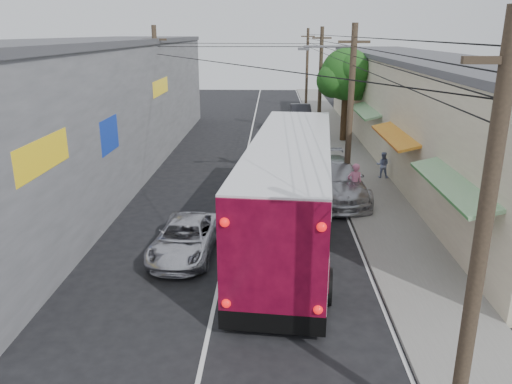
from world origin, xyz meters
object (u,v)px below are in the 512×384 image
(jeepney, at_px, (185,238))
(pedestrian_far, at_px, (383,165))
(coach_bus, at_px, (290,188))
(parked_suv, at_px, (334,180))
(parked_car_far, at_px, (301,114))
(parked_car_mid, at_px, (302,132))
(pedestrian_near, at_px, (355,184))

(jeepney, distance_m, pedestrian_far, 13.33)
(coach_bus, xyz_separation_m, parked_suv, (2.25, 4.98, -1.10))
(parked_car_far, distance_m, pedestrian_far, 17.93)
(parked_suv, distance_m, pedestrian_far, 4.39)
(parked_car_mid, bearing_deg, parked_car_far, 81.55)
(pedestrian_near, bearing_deg, pedestrian_far, -123.50)
(parked_car_far, relative_size, pedestrian_near, 2.55)
(coach_bus, distance_m, jeepney, 4.33)
(parked_suv, bearing_deg, pedestrian_far, 41.15)
(parked_car_far, bearing_deg, parked_car_mid, -94.20)
(parked_suv, xyz_separation_m, pedestrian_near, (0.80, -1.17, 0.16))
(coach_bus, xyz_separation_m, parked_car_far, (1.79, 25.78, -1.21))
(parked_suv, distance_m, parked_car_mid, 13.03)
(coach_bus, distance_m, parked_car_mid, 18.09)
(coach_bus, distance_m, pedestrian_far, 9.79)
(parked_suv, height_order, parked_car_far, parked_suv)
(coach_bus, height_order, parked_suv, coach_bus)
(parked_car_far, height_order, pedestrian_far, parked_car_far)
(jeepney, relative_size, parked_car_far, 0.93)
(jeepney, height_order, parked_suv, parked_suv)
(coach_bus, relative_size, jeepney, 3.05)
(parked_suv, bearing_deg, jeepney, -137.86)
(parked_suv, height_order, pedestrian_near, pedestrian_near)
(coach_bus, height_order, pedestrian_near, coach_bus)
(parked_suv, relative_size, pedestrian_far, 4.47)
(jeepney, xyz_separation_m, parked_suv, (6.00, 6.63, 0.29))
(pedestrian_far, bearing_deg, parked_suv, 60.10)
(jeepney, bearing_deg, parked_car_mid, 78.66)
(coach_bus, bearing_deg, parked_car_far, 91.77)
(coach_bus, xyz_separation_m, jeepney, (-3.75, -1.65, -1.39))
(pedestrian_near, height_order, pedestrian_far, pedestrian_near)
(jeepney, height_order, pedestrian_near, pedestrian_near)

